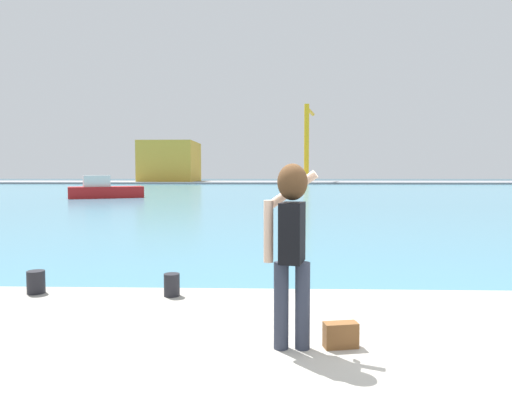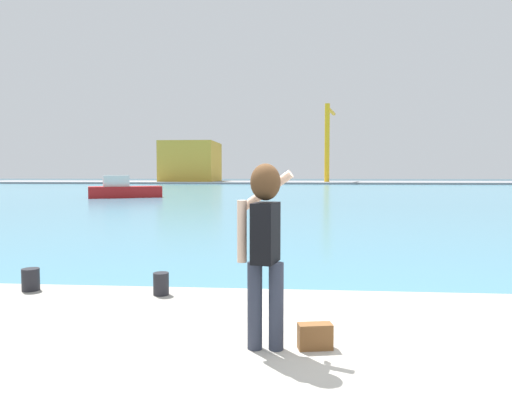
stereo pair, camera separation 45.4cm
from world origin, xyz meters
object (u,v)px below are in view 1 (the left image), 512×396
Objects in this scene: warehouse_left at (170,162)px; handbag at (341,335)px; harbor_bollard_2 at (36,282)px; boat_moored at (104,190)px; harbor_bollard at (172,285)px; port_crane at (307,135)px; person_photographer at (291,236)px.

handbag is at bearing -76.62° from warehouse_left.
boat_moored is (-11.30, 33.25, 0.01)m from harbor_bollard_2.
warehouse_left is at bearing 101.33° from harbor_bollard_2.
warehouse_left reaches higher than harbor_bollard.
harbor_bollard is 0.02× the size of port_crane.
harbor_bollard_2 is (-1.90, 0.08, 0.00)m from harbor_bollard.
person_photographer is at bearing -94.60° from port_crane.
warehouse_left is at bearing 103.38° from handbag.
warehouse_left is 29.80m from port_crane.
person_photographer is 0.27× the size of boat_moored.
person_photographer reaches higher than handbag.
handbag is 38.23m from boat_moored.
boat_moored is at bearing 111.60° from harbor_bollard.
harbor_bollard_2 is at bearing -96.91° from port_crane.
boat_moored is at bearing 35.52° from person_photographer.
harbor_bollard_2 reaches higher than handbag.
port_crane is at bearing 85.70° from handbag.
person_photographer is at bearing -28.70° from harbor_bollard_2.
boat_moored reaches higher than handbag.
warehouse_left reaches higher than person_photographer.
port_crane reaches higher than handbag.
warehouse_left is (-22.29, 93.69, 3.92)m from handbag.
warehouse_left is (-18.40, 91.86, 3.88)m from harbor_bollard_2.
person_photographer is 0.11× the size of port_crane.
port_crane reaches higher than harbor_bollard_2.
port_crane is (29.02, -4.26, 5.27)m from warehouse_left.
harbor_bollard_2 is (-3.42, 1.87, -0.91)m from person_photographer.
harbor_bollard_2 is at bearing 177.51° from harbor_bollard.
boat_moored is (-14.72, 35.12, -0.90)m from person_photographer.
handbag is at bearing -72.91° from person_photographer.
person_photographer is at bearing -175.69° from handbag.
port_crane is at bearing 43.30° from boat_moored.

